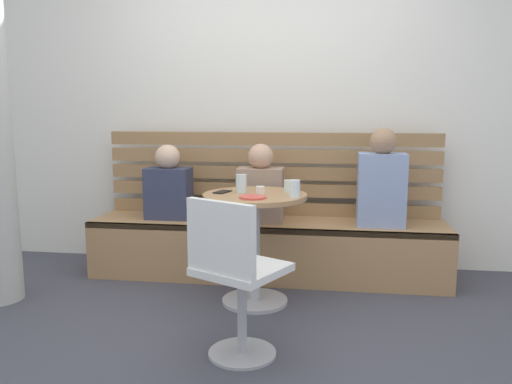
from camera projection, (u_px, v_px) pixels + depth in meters
name	position (u px, v px, depth m)	size (l,w,h in m)	color
ground	(240.00, 345.00, 2.84)	(8.00, 8.00, 0.00)	#42424C
back_wall	(274.00, 89.00, 4.21)	(5.20, 0.10, 2.90)	white
booth_bench	(267.00, 249.00, 3.97)	(2.70, 0.52, 0.44)	#A87C51
booth_backrest	(271.00, 173.00, 4.12)	(2.65, 0.04, 0.66)	#9A7249
cafe_table	(255.00, 227.00, 3.39)	(0.68, 0.68, 0.74)	#ADADB2
white_chair	(234.00, 273.00, 2.61)	(0.54, 0.54, 0.85)	#ADADB2
person_adult	(382.00, 183.00, 3.74)	(0.34, 0.22, 0.71)	#8C9EC6
person_child_left	(168.00, 186.00, 4.01)	(0.34, 0.22, 0.58)	#333851
person_child_middle	(261.00, 188.00, 3.88)	(0.34, 0.22, 0.59)	#9E7F6B
cup_espresso_small	(260.00, 190.00, 3.32)	(0.06, 0.06, 0.06)	silver
cup_glass_tall	(241.00, 183.00, 3.40)	(0.07, 0.07, 0.12)	silver
cup_glass_short	(290.00, 186.00, 3.42)	(0.08, 0.08, 0.08)	silver
cup_water_clear	(295.00, 189.00, 3.21)	(0.07, 0.07, 0.11)	white
plate_small	(253.00, 197.00, 3.19)	(0.17, 0.17, 0.01)	#DB4C42
phone_on_table	(222.00, 192.00, 3.41)	(0.07, 0.14, 0.01)	black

